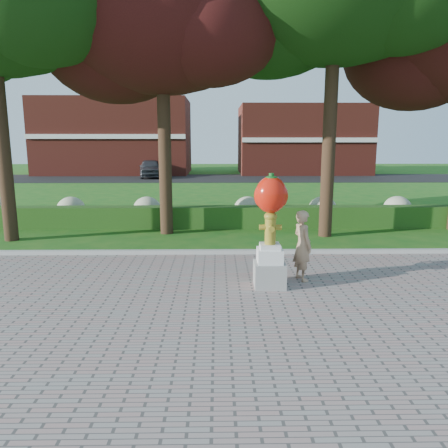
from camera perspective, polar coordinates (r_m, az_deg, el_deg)
name	(u,v)px	position (r m, az deg, el deg)	size (l,w,h in m)	color
ground	(227,291)	(9.71, 0.39, -8.69)	(100.00, 100.00, 0.00)	#165916
walkway	(234,394)	(6.09, 1.26, -21.32)	(40.00, 14.00, 0.04)	gray
curb	(225,253)	(12.56, 0.09, -3.74)	(40.00, 0.18, 0.15)	#ADADA5
lawn_hedge	(223,217)	(16.40, -0.14, 0.93)	(24.00, 0.70, 0.80)	#174112
hydrangea_row	(237,209)	(17.37, 1.70, 2.00)	(20.10, 1.10, 0.99)	#B0B58A
street	(220,178)	(37.28, -0.55, 6.01)	(50.00, 8.00, 0.02)	black
building_left	(116,137)	(44.24, -13.92, 11.01)	(14.00, 8.00, 7.00)	maroon
building_right	(301,140)	(43.91, 10.08, 10.77)	(12.00, 8.00, 6.40)	maroon
tree_mid_left	(158,13)	(15.86, -8.56, 25.61)	(8.25, 7.04, 10.69)	black
hydrant_sculpture	(270,228)	(9.58, 6.08, -0.48)	(0.74, 0.69, 2.53)	gray
woman	(302,245)	(10.24, 10.20, -2.78)	(0.60, 0.39, 1.65)	tan
parked_car	(150,168)	(38.53, -9.60, 7.20)	(1.85, 4.59, 1.56)	#3A3C41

